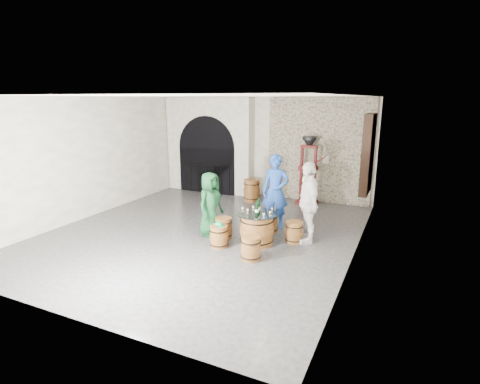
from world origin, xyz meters
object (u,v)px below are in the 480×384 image
at_px(barrel_stool_right, 294,232).
at_px(person_white, 308,203).
at_px(barrel_stool_near_right, 251,248).
at_px(barrel_stool_far, 269,222).
at_px(barrel_stool_near_left, 219,236).
at_px(wine_bottle_left, 258,207).
at_px(corking_press, 308,165).
at_px(barrel_stool_left, 224,228).
at_px(wine_bottle_center, 257,209).
at_px(person_blue, 275,191).
at_px(side_barrel, 252,190).
at_px(barrel_table, 257,229).
at_px(wine_bottle_right, 259,206).
at_px(person_green, 210,204).

relative_size(barrel_stool_right, person_white, 0.26).
bearing_deg(person_white, barrel_stool_near_right, -57.91).
bearing_deg(barrel_stool_far, barrel_stool_near_left, -116.08).
distance_m(person_white, wine_bottle_left, 1.11).
bearing_deg(corking_press, barrel_stool_near_left, -92.87).
xyz_separation_m(barrel_stool_left, corking_press, (1.01, 3.66, 0.96)).
distance_m(barrel_stool_far, person_white, 1.22).
bearing_deg(wine_bottle_center, barrel_stool_right, 39.69).
distance_m(wine_bottle_center, corking_press, 3.83).
distance_m(person_blue, wine_bottle_center, 1.39).
bearing_deg(barrel_stool_left, side_barrel, 101.58).
bearing_deg(wine_bottle_left, person_white, 30.84).
bearing_deg(person_blue, wine_bottle_center, -96.49).
distance_m(person_white, corking_press, 3.21).
height_order(barrel_stool_near_right, wine_bottle_center, wine_bottle_center).
bearing_deg(barrel_table, corking_press, 87.56).
bearing_deg(barrel_table, person_blue, 91.11).
relative_size(barrel_stool_near_right, person_white, 0.26).
height_order(person_white, wine_bottle_right, person_white).
bearing_deg(person_blue, barrel_stool_far, -98.10).
xyz_separation_m(wine_bottle_left, corking_press, (0.14, 3.67, 0.36)).
distance_m(barrel_stool_near_left, wine_bottle_right, 1.09).
xyz_separation_m(barrel_table, person_blue, (-0.02, 1.27, 0.57)).
height_order(barrel_stool_far, barrel_stool_near_right, same).
distance_m(barrel_stool_left, wine_bottle_right, 1.04).
xyz_separation_m(barrel_table, wine_bottle_center, (0.04, -0.12, 0.49)).
relative_size(person_green, side_barrel, 2.20).
height_order(person_green, wine_bottle_right, person_green).
bearing_deg(wine_bottle_right, wine_bottle_center, -78.17).
xyz_separation_m(barrel_stool_far, person_white, (0.98, -0.25, 0.68)).
bearing_deg(person_green, barrel_table, -84.31).
bearing_deg(barrel_table, wine_bottle_left, 66.03).
xyz_separation_m(barrel_stool_far, person_green, (-1.18, -0.80, 0.52)).
bearing_deg(barrel_stool_near_left, barrel_stool_near_right, -19.59).
distance_m(barrel_table, barrel_stool_near_left, 0.86).
bearing_deg(person_blue, person_white, -43.16).
distance_m(barrel_stool_near_right, wine_bottle_center, 0.94).
bearing_deg(wine_bottle_left, person_green, 178.83).
bearing_deg(wine_bottle_right, barrel_stool_left, -175.37).
relative_size(barrel_stool_far, wine_bottle_left, 1.48).
relative_size(barrel_stool_right, wine_bottle_right, 1.48).
bearing_deg(person_green, person_white, -67.60).
bearing_deg(barrel_stool_near_right, side_barrel, 112.74).
relative_size(person_white, wine_bottle_left, 5.63).
height_order(barrel_stool_right, corking_press, corking_press).
height_order(barrel_table, barrel_stool_left, barrel_table).
height_order(wine_bottle_center, corking_press, corking_press).
bearing_deg(corking_press, barrel_stool_near_right, -80.96).
relative_size(barrel_stool_left, barrel_stool_right, 1.00).
bearing_deg(corking_press, wine_bottle_left, -83.84).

